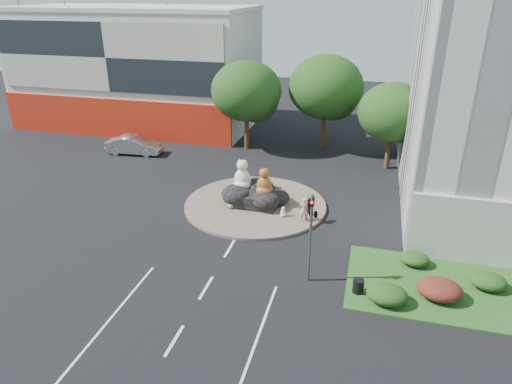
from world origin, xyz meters
TOP-DOWN VIEW (x-y plane):
  - ground at (0.00, 0.00)m, footprint 120.00×120.00m
  - roundabout_island at (0.00, 10.00)m, footprint 10.00×10.00m
  - rock_plinth at (0.00, 10.00)m, footprint 3.20×2.60m
  - shophouse_block at (-18.00, 27.91)m, footprint 25.20×12.30m
  - grass_verge at (12.00, 3.00)m, footprint 10.00×6.00m
  - tree_left at (-3.93, 22.06)m, footprint 6.46×6.46m
  - tree_mid at (3.07, 24.06)m, footprint 6.84×6.84m
  - tree_right at (9.07, 20.06)m, footprint 5.70×5.70m
  - hedge_near_green at (9.00, 1.00)m, footprint 2.00×1.60m
  - hedge_red at (11.50, 2.00)m, footprint 2.20×1.76m
  - hedge_mid_green at (14.00, 3.50)m, footprint 1.80×1.44m
  - hedge_back_green at (10.50, 4.80)m, footprint 1.60×1.28m
  - traffic_light at (5.10, 2.00)m, footprint 0.44×1.24m
  - street_lamp at (12.82, 8.00)m, footprint 2.34×0.22m
  - cat_white at (-0.99, 10.27)m, footprint 1.38×1.20m
  - cat_tabby at (0.72, 9.71)m, footprint 1.32×1.18m
  - kitten_calico at (-1.43, 8.88)m, footprint 0.74×0.71m
  - kitten_white at (2.30, 8.55)m, footprint 0.56×0.53m
  - pedestrian_pink at (3.73, 8.27)m, footprint 0.66×0.51m
  - pedestrian_dark at (4.00, 8.61)m, footprint 0.88×0.77m
  - parked_car at (-13.67, 17.88)m, footprint 5.24×2.24m
  - litter_bin at (7.61, 1.46)m, footprint 0.73×0.73m

SIDE VIEW (x-z plane):
  - ground at x=0.00m, z-range 0.00..0.00m
  - grass_verge at x=12.00m, z-range 0.00..0.12m
  - roundabout_island at x=0.00m, z-range 0.00..0.20m
  - hedge_back_green at x=10.50m, z-range 0.12..0.84m
  - litter_bin at x=7.61m, z-range 0.12..0.86m
  - hedge_mid_green at x=14.00m, z-range 0.12..0.93m
  - kitten_white at x=2.30m, z-range 0.20..0.92m
  - hedge_near_green at x=9.00m, z-range 0.12..1.02m
  - hedge_red at x=11.50m, z-range 0.12..1.11m
  - rock_plinth at x=0.00m, z-range 0.20..1.10m
  - kitten_calico at x=-1.43m, z-range 0.20..1.16m
  - parked_car at x=-13.67m, z-range 0.00..1.68m
  - pedestrian_dark at x=4.00m, z-range 0.20..1.73m
  - pedestrian_pink at x=3.73m, z-range 0.20..1.82m
  - cat_tabby at x=0.72m, z-range 1.10..3.14m
  - cat_white at x=-0.99m, z-range 1.10..3.38m
  - traffic_light at x=5.10m, z-range 1.12..6.12m
  - street_lamp at x=12.82m, z-range 0.52..8.58m
  - tree_right at x=9.07m, z-range 0.98..8.28m
  - tree_left at x=-3.93m, z-range 1.11..9.38m
  - tree_mid at x=3.07m, z-range 1.18..9.94m
  - shophouse_block at x=-18.00m, z-range -2.52..14.88m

